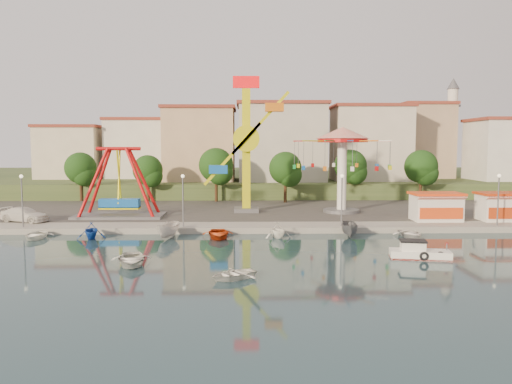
{
  "coord_description": "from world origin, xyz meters",
  "views": [
    {
      "loc": [
        -1.74,
        -36.87,
        8.68
      ],
      "look_at": [
        -0.65,
        14.0,
        4.0
      ],
      "focal_mm": 35.0,
      "sensor_mm": 36.0,
      "label": 1
    }
  ],
  "objects_px": {
    "kamikaze_tower": "(249,148)",
    "wave_swinger": "(342,150)",
    "pirate_ship_ride": "(119,184)",
    "rowboat_a": "(131,259)",
    "cabin_motorboat": "(418,253)",
    "van": "(25,215)"
  },
  "relations": [
    {
      "from": "pirate_ship_ride",
      "to": "rowboat_a",
      "type": "xyz_separation_m",
      "value": [
        6.0,
        -20.84,
        -3.96
      ]
    },
    {
      "from": "kamikaze_tower",
      "to": "cabin_motorboat",
      "type": "distance_m",
      "value": 27.78
    },
    {
      "from": "pirate_ship_ride",
      "to": "rowboat_a",
      "type": "relative_size",
      "value": 2.4
    },
    {
      "from": "van",
      "to": "pirate_ship_ride",
      "type": "bearing_deg",
      "value": -52.45
    },
    {
      "from": "pirate_ship_ride",
      "to": "rowboat_a",
      "type": "bearing_deg",
      "value": -73.93
    },
    {
      "from": "cabin_motorboat",
      "to": "rowboat_a",
      "type": "relative_size",
      "value": 1.14
    },
    {
      "from": "kamikaze_tower",
      "to": "wave_swinger",
      "type": "xyz_separation_m",
      "value": [
        11.27,
        -0.64,
        -0.28
      ]
    },
    {
      "from": "kamikaze_tower",
      "to": "wave_swinger",
      "type": "bearing_deg",
      "value": -3.24
    },
    {
      "from": "cabin_motorboat",
      "to": "pirate_ship_ride",
      "type": "bearing_deg",
      "value": 156.12
    },
    {
      "from": "pirate_ship_ride",
      "to": "kamikaze_tower",
      "type": "xyz_separation_m",
      "value": [
        14.85,
        3.98,
        4.08
      ]
    },
    {
      "from": "kamikaze_tower",
      "to": "rowboat_a",
      "type": "relative_size",
      "value": 3.97
    },
    {
      "from": "wave_swinger",
      "to": "rowboat_a",
      "type": "bearing_deg",
      "value": -129.76
    },
    {
      "from": "cabin_motorboat",
      "to": "rowboat_a",
      "type": "xyz_separation_m",
      "value": [
        -21.75,
        -1.56,
        0.01
      ]
    },
    {
      "from": "van",
      "to": "cabin_motorboat",
      "type": "bearing_deg",
      "value": -95.54
    },
    {
      "from": "kamikaze_tower",
      "to": "van",
      "type": "height_order",
      "value": "kamikaze_tower"
    },
    {
      "from": "pirate_ship_ride",
      "to": "kamikaze_tower",
      "type": "bearing_deg",
      "value": 15.0
    },
    {
      "from": "pirate_ship_ride",
      "to": "cabin_motorboat",
      "type": "relative_size",
      "value": 2.1
    },
    {
      "from": "cabin_motorboat",
      "to": "van",
      "type": "distance_m",
      "value": 40.36
    },
    {
      "from": "pirate_ship_ride",
      "to": "rowboat_a",
      "type": "distance_m",
      "value": 22.04
    },
    {
      "from": "kamikaze_tower",
      "to": "wave_swinger",
      "type": "height_order",
      "value": "kamikaze_tower"
    },
    {
      "from": "rowboat_a",
      "to": "pirate_ship_ride",
      "type": "bearing_deg",
      "value": 93.75
    },
    {
      "from": "pirate_ship_ride",
      "to": "van",
      "type": "xyz_separation_m",
      "value": [
        -9.34,
        -3.38,
        -3.02
      ]
    }
  ]
}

